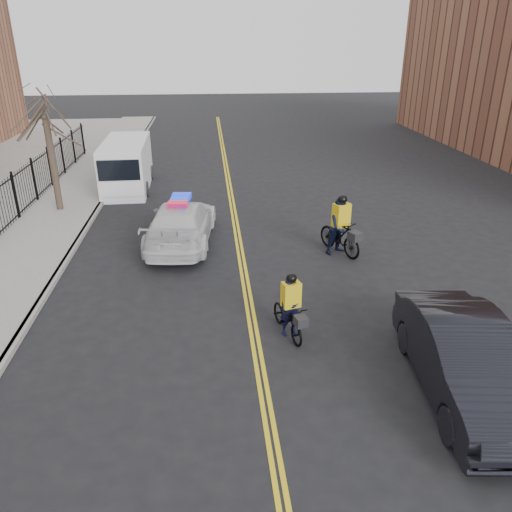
{
  "coord_description": "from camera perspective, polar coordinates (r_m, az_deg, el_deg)",
  "views": [
    {
      "loc": [
        -1.0,
        -11.66,
        7.07
      ],
      "look_at": [
        0.25,
        1.41,
        1.3
      ],
      "focal_mm": 35.0,
      "sensor_mm": 36.0,
      "label": 1
    }
  ],
  "objects": [
    {
      "name": "center_line_left",
      "position": [
        20.91,
        -2.61,
        3.95
      ],
      "size": [
        0.1,
        60.0,
        0.01
      ],
      "primitive_type": "cube",
      "color": "gold",
      "rests_on": "ground"
    },
    {
      "name": "sidewalk",
      "position": [
        21.86,
        -22.46,
        3.2
      ],
      "size": [
        3.0,
        60.0,
        0.15
      ],
      "primitive_type": "cube",
      "color": "gray",
      "rests_on": "ground"
    },
    {
      "name": "ground",
      "position": [
        13.67,
        -0.47,
        -7.41
      ],
      "size": [
        120.0,
        120.0,
        0.0
      ],
      "primitive_type": "plane",
      "color": "black",
      "rests_on": "ground"
    },
    {
      "name": "iron_fence",
      "position": [
        22.08,
        -26.56,
        5.22
      ],
      "size": [
        0.12,
        28.0,
        2.0
      ],
      "primitive_type": null,
      "color": "black",
      "rests_on": "ground"
    },
    {
      "name": "police_cruiser",
      "position": [
        18.65,
        -8.55,
        3.79
      ],
      "size": [
        2.75,
        5.65,
        1.74
      ],
      "rotation": [
        0.0,
        0.0,
        3.04
      ],
      "color": "silver",
      "rests_on": "ground"
    },
    {
      "name": "curb",
      "position": [
        21.46,
        -18.63,
        3.41
      ],
      "size": [
        0.2,
        60.0,
        0.15
      ],
      "primitive_type": "cube",
      "color": "gray",
      "rests_on": "ground"
    },
    {
      "name": "cyclist_near",
      "position": [
        12.85,
        3.97,
        -6.56
      ],
      "size": [
        1.04,
        1.86,
        1.73
      ],
      "rotation": [
        0.0,
        0.0,
        0.26
      ],
      "color": "black",
      "rests_on": "ground"
    },
    {
      "name": "cyclist_far",
      "position": [
        17.77,
        9.62,
        2.87
      ],
      "size": [
        1.46,
        2.18,
        2.15
      ],
      "rotation": [
        0.0,
        0.0,
        0.45
      ],
      "color": "black",
      "rests_on": "ground"
    },
    {
      "name": "dark_sedan",
      "position": [
        11.6,
        22.86,
        -10.92
      ],
      "size": [
        2.22,
        5.21,
        1.67
      ],
      "primitive_type": "imported",
      "rotation": [
        0.0,
        0.0,
        -0.09
      ],
      "color": "black",
      "rests_on": "ground"
    },
    {
      "name": "cargo_van",
      "position": [
        26.19,
        -14.58,
        9.92
      ],
      "size": [
        2.33,
        5.73,
        2.37
      ],
      "rotation": [
        0.0,
        0.0,
        0.03
      ],
      "color": "white",
      "rests_on": "ground"
    },
    {
      "name": "street_tree",
      "position": [
        22.92,
        -22.73,
        13.07
      ],
      "size": [
        3.2,
        3.2,
        4.8
      ],
      "color": "#34271E",
      "rests_on": "sidewalk"
    },
    {
      "name": "center_line_right",
      "position": [
        20.92,
        -2.17,
        3.96
      ],
      "size": [
        0.1,
        60.0,
        0.01
      ],
      "primitive_type": "cube",
      "color": "gold",
      "rests_on": "ground"
    }
  ]
}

